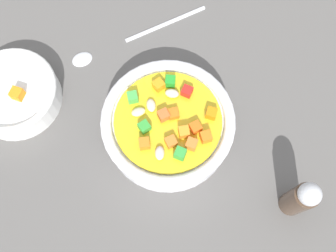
{
  "coord_description": "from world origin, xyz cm",
  "views": [
    {
      "loc": [
        -11.54,
        12.93,
        51.83
      ],
      "look_at": [
        0.0,
        0.0,
        2.52
      ],
      "focal_mm": 42.11,
      "sensor_mm": 36.0,
      "label": 1
    }
  ],
  "objects_px": {
    "soup_bowl_main": "(168,125)",
    "side_bowl_small": "(14,94)",
    "pepper_shaker": "(301,199)",
    "spoon": "(121,42)"
  },
  "relations": [
    {
      "from": "spoon",
      "to": "pepper_shaker",
      "type": "height_order",
      "value": "pepper_shaker"
    },
    {
      "from": "spoon",
      "to": "side_bowl_small",
      "type": "height_order",
      "value": "side_bowl_small"
    },
    {
      "from": "soup_bowl_main",
      "to": "side_bowl_small",
      "type": "bearing_deg",
      "value": 28.85
    },
    {
      "from": "soup_bowl_main",
      "to": "pepper_shaker",
      "type": "xyz_separation_m",
      "value": [
        -0.18,
        -0.03,
        0.02
      ]
    },
    {
      "from": "spoon",
      "to": "side_bowl_small",
      "type": "relative_size",
      "value": 1.67
    },
    {
      "from": "side_bowl_small",
      "to": "pepper_shaker",
      "type": "bearing_deg",
      "value": -159.92
    },
    {
      "from": "side_bowl_small",
      "to": "pepper_shaker",
      "type": "relative_size",
      "value": 1.4
    },
    {
      "from": "pepper_shaker",
      "to": "spoon",
      "type": "bearing_deg",
      "value": -4.54
    },
    {
      "from": "soup_bowl_main",
      "to": "pepper_shaker",
      "type": "bearing_deg",
      "value": -170.18
    },
    {
      "from": "spoon",
      "to": "pepper_shaker",
      "type": "distance_m",
      "value": 0.34
    }
  ]
}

